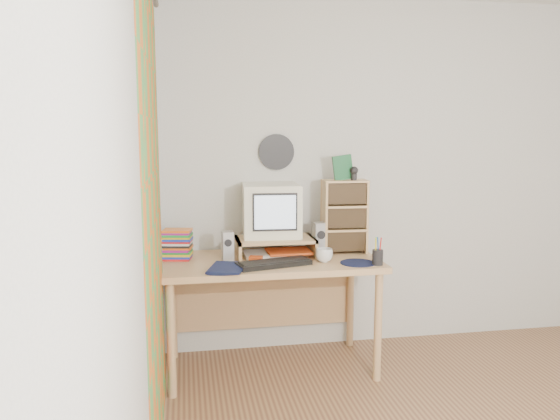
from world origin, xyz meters
name	(u,v)px	position (x,y,z in m)	size (l,w,h in m)	color
back_wall	(400,175)	(0.00, 1.75, 1.25)	(3.50, 3.50, 0.00)	silver
left_wall	(135,222)	(-1.75, 0.00, 1.25)	(3.50, 3.50, 0.00)	silver
curtain	(154,226)	(-1.71, 0.48, 1.15)	(2.20, 2.20, 0.00)	#C65A1B
wall_disc	(276,152)	(-0.93, 1.73, 1.43)	(0.25, 0.25, 0.02)	black
desk	(269,277)	(-1.03, 1.44, 0.62)	(1.40, 0.70, 0.75)	tan
monitor_riser	(275,242)	(-0.98, 1.48, 0.84)	(0.52, 0.30, 0.12)	tan
crt_monitor	(272,211)	(-1.00, 1.53, 1.05)	(0.37, 0.37, 0.35)	#EBE8CF
speaker_left	(228,246)	(-1.30, 1.40, 0.84)	(0.07, 0.07, 0.19)	#A5A5AA
speaker_right	(320,238)	(-0.68, 1.46, 0.86)	(0.08, 0.08, 0.22)	#A5A5AA
keyboard	(274,263)	(-1.04, 1.20, 0.77)	(0.46, 0.15, 0.03)	black
dvd_stack	(177,240)	(-1.62, 1.49, 0.88)	(0.18, 0.13, 0.25)	brown
cd_rack	(345,216)	(-0.50, 1.50, 1.00)	(0.30, 0.16, 0.50)	tan
mug	(324,255)	(-0.70, 1.25, 0.79)	(0.11, 0.11, 0.09)	silver
diary	(211,266)	(-1.43, 1.18, 0.77)	(0.25, 0.19, 0.05)	#10173B
mousepad	(358,263)	(-0.50, 1.18, 0.75)	(0.22, 0.22, 0.00)	black
pen_cup	(378,254)	(-0.39, 1.12, 0.82)	(0.07, 0.07, 0.13)	black
papers	(276,253)	(-0.98, 1.46, 0.77)	(0.33, 0.24, 0.04)	silver
red_box	(256,259)	(-1.13, 1.30, 0.77)	(0.08, 0.05, 0.04)	#BF3E14
game_box	(343,168)	(-0.52, 1.50, 1.33)	(0.13, 0.03, 0.17)	#195930
webcam	(354,173)	(-0.45, 1.46, 1.30)	(0.05, 0.05, 0.09)	black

